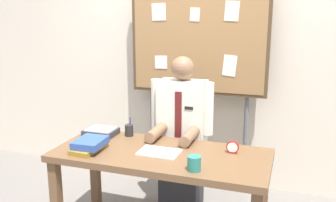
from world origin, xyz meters
The scene contains 10 objects.
back_wall centered at (0.00, 1.24, 1.35)m, with size 6.40×0.08×2.70m, color beige.
desk centered at (0.00, 0.00, 0.64)m, with size 1.58×0.69×0.74m.
person centered at (0.00, 0.53, 0.64)m, with size 0.55×0.56×1.39m.
bulletin_board centered at (0.00, 1.03, 1.49)m, with size 1.33×0.09×2.06m.
book_stack centered at (-0.51, -0.14, 0.78)m, with size 0.21×0.29×0.09m.
open_notebook centered at (-0.01, -0.02, 0.75)m, with size 0.29×0.19×0.01m, color white.
desk_clock centered at (0.50, 0.15, 0.78)m, with size 0.09×0.04×0.09m.
coffee_mug centered at (0.32, -0.24, 0.79)m, with size 0.09×0.09×0.10m, color #267266.
pen_holder centered at (-0.38, 0.26, 0.79)m, with size 0.07×0.07×0.16m.
paper_tray centered at (-0.61, 0.21, 0.77)m, with size 0.26×0.20×0.06m.
Camera 1 is at (0.89, -2.41, 1.73)m, focal length 39.76 mm.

